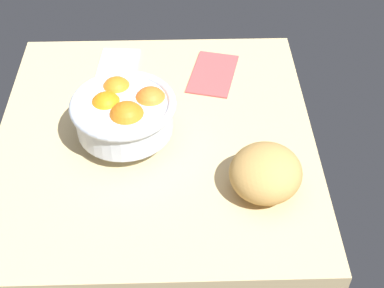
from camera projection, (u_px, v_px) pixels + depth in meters
The scene contains 5 objects.
ground_plane at pixel (156, 140), 111.91cm from camera, with size 68.03×63.63×3.00cm, color #D3B983.
fruit_bowl at pixel (125, 113), 105.60cm from camera, with size 20.25×20.25×11.08cm.
bread_loaf at pixel (266, 173), 97.44cm from camera, with size 13.45×12.90×8.72cm, color tan.
napkin_folded at pixel (118, 64), 127.39cm from camera, with size 12.48×8.84×0.90cm, color silver.
napkin_spare at pixel (213, 73), 124.95cm from camera, with size 15.87×9.32×0.84cm, color #B44C4D.
Camera 1 is at (81.05, 5.20, 75.86)cm, focal length 51.62 mm.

